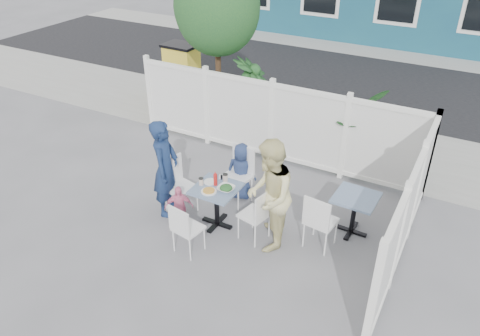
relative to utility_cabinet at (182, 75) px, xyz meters
The scene contains 29 objects.
ground 5.08m from the utility_cabinet, 52.61° to the right, with size 80.00×80.00×0.00m, color slate.
near_sidewalk 3.14m from the utility_cabinet, ahead, with size 24.00×2.60×0.01m, color gray.
street 4.70m from the utility_cabinet, 48.86° to the left, with size 24.00×5.00×0.01m, color black.
far_sidewalk 7.31m from the utility_cabinet, 65.15° to the left, with size 24.00×1.60×0.01m, color gray.
fence_back 3.54m from the utility_cabinet, 26.88° to the right, with size 5.86×0.08×1.60m.
fence_right 6.95m from the utility_cabinet, 29.31° to the right, with size 0.08×3.66×1.60m.
tree 2.48m from the utility_cabinet, 25.66° to the right, with size 1.80×1.62×3.59m.
utility_cabinet is the anchor object (origin of this frame).
potted_shrub_a 2.53m from the utility_cabinet, 20.90° to the right, with size 0.96×0.96×1.72m, color #164022.
potted_shrub_b 4.54m from the utility_cabinet, 12.72° to the right, with size 1.34×1.16×1.49m, color #164022.
main_table 5.14m from the utility_cabinet, 49.82° to the right, with size 0.67×0.67×0.71m.
spare_table 6.12m from the utility_cabinet, 30.37° to the right, with size 0.66×0.66×0.67m.
chair_left 4.64m from the utility_cabinet, 56.78° to the right, with size 0.51×0.52×0.96m.
chair_right 5.67m from the utility_cabinet, 44.26° to the right, with size 0.47×0.48×0.89m.
chair_back 4.55m from the utility_cabinet, 43.59° to the right, with size 0.52×0.51×1.00m.
chair_near 5.76m from the utility_cabinet, 55.42° to the right, with size 0.44×0.43×0.85m.
chair_spare 6.17m from the utility_cabinet, 37.01° to the right, with size 0.47×0.46×0.93m.
man 4.67m from the utility_cabinet, 58.79° to the right, with size 0.60×0.40×1.65m, color navy.
woman 5.80m from the utility_cabinet, 43.12° to the right, with size 0.85×0.66×1.74m, color #E3D056.
boy 4.49m from the utility_cabinet, 42.88° to the right, with size 0.50×0.33×1.03m, color navy.
toddler 5.14m from the utility_cabinet, 56.40° to the right, with size 0.45×0.19×0.77m, color pink.
plate_main 5.24m from the utility_cabinet, 51.20° to the right, with size 0.24×0.24×0.02m, color white.
plate_side 4.97m from the utility_cabinet, 50.56° to the right, with size 0.21×0.21×0.01m, color white.
salad_bowl 5.26m from the utility_cabinet, 48.34° to the right, with size 0.26×0.26×0.06m, color white.
coffee_cup_a 5.02m from the utility_cabinet, 52.25° to the right, with size 0.07×0.07×0.11m, color beige.
coffee_cup_b 4.99m from the utility_cabinet, 47.85° to the right, with size 0.08×0.08×0.12m, color beige.
ketchup_bottle 5.07m from the utility_cabinet, 49.78° to the right, with size 0.06×0.06×0.19m, color red.
salt_shaker 4.91m from the utility_cabinet, 48.65° to the right, with size 0.03×0.03×0.07m, color white.
pepper_shaker 4.93m from the utility_cabinet, 48.38° to the right, with size 0.03×0.03×0.08m, color black.
Camera 1 is at (3.44, -5.03, 4.67)m, focal length 35.00 mm.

